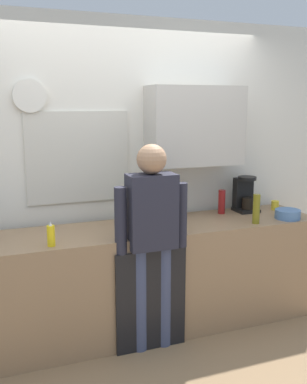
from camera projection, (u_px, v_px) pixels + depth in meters
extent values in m
plane|color=#8C6D4C|center=(152.00, 346.00, 3.42)|extent=(8.00, 8.00, 0.00)
cube|color=#937251|center=(139.00, 279.00, 3.61)|extent=(3.15, 0.64, 0.89)
cube|color=black|center=(151.00, 301.00, 3.31)|extent=(0.56, 0.02, 0.80)
cube|color=silver|center=(123.00, 171.00, 3.83)|extent=(4.75, 0.10, 2.60)
cube|color=beige|center=(78.00, 157.00, 3.61)|extent=(0.86, 0.02, 0.76)
cube|color=#8CA5C6|center=(78.00, 157.00, 3.61)|extent=(0.80, 0.02, 0.70)
cube|color=#B7B2A8|center=(195.00, 126.00, 3.76)|extent=(0.84, 0.32, 0.68)
cylinder|color=silver|center=(29.00, 96.00, 3.37)|extent=(0.26, 0.03, 0.26)
cube|color=black|center=(246.00, 210.00, 4.05)|extent=(0.20, 0.20, 0.03)
cube|color=black|center=(243.00, 192.00, 4.07)|extent=(0.18, 0.08, 0.28)
cylinder|color=black|center=(248.00, 203.00, 4.00)|extent=(0.11, 0.11, 0.11)
cylinder|color=black|center=(247.00, 178.00, 3.98)|extent=(0.17, 0.17, 0.03)
cylinder|color=maroon|center=(222.00, 202.00, 3.95)|extent=(0.06, 0.06, 0.22)
cylinder|color=olive|center=(256.00, 209.00, 3.62)|extent=(0.06, 0.06, 0.25)
cylinder|color=yellow|center=(275.00, 205.00, 4.11)|extent=(0.07, 0.07, 0.08)
cylinder|color=#4C72A5|center=(288.00, 214.00, 3.79)|extent=(0.22, 0.22, 0.08)
cylinder|color=#9E5638|center=(136.00, 219.00, 3.62)|extent=(0.10, 0.10, 0.09)
sphere|color=#2D7233|center=(136.00, 206.00, 3.60)|extent=(0.15, 0.15, 0.15)
cylinder|color=yellow|center=(51.00, 236.00, 3.05)|extent=(0.06, 0.06, 0.15)
cone|color=white|center=(50.00, 224.00, 3.03)|extent=(0.02, 0.02, 0.03)
cylinder|color=#3F4766|center=(139.00, 300.00, 3.31)|extent=(0.12, 0.12, 0.82)
cylinder|color=#3F4766|center=(164.00, 296.00, 3.37)|extent=(0.12, 0.12, 0.82)
cube|color=#262633|center=(152.00, 211.00, 3.20)|extent=(0.36, 0.20, 0.56)
sphere|color=#A57A59|center=(152.00, 159.00, 3.12)|extent=(0.22, 0.22, 0.22)
cylinder|color=#262633|center=(121.00, 221.00, 3.13)|extent=(0.09, 0.09, 0.50)
cylinder|color=#262633|center=(181.00, 215.00, 3.29)|extent=(0.09, 0.09, 0.50)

